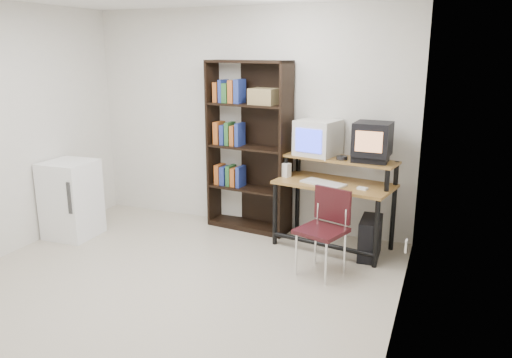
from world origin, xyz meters
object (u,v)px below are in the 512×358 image
(computer_desk, at_px, (335,186))
(school_chair, at_px, (325,223))
(crt_monitor, at_px, (318,138))
(bookshelf, at_px, (250,145))
(crt_tv, at_px, (373,139))
(pc_tower, at_px, (370,238))
(mini_fridge, at_px, (71,199))

(computer_desk, height_order, school_chair, computer_desk)
(computer_desk, bearing_deg, crt_monitor, 154.60)
(school_chair, height_order, bookshelf, bookshelf)
(crt_tv, distance_m, bookshelf, 1.48)
(crt_monitor, xyz_separation_m, school_chair, (0.32, -0.86, -0.66))
(computer_desk, relative_size, crt_tv, 3.45)
(crt_tv, distance_m, pc_tower, 1.03)
(crt_monitor, height_order, school_chair, crt_monitor)
(mini_fridge, bearing_deg, computer_desk, 14.05)
(pc_tower, height_order, mini_fridge, mini_fridge)
(bookshelf, height_order, mini_fridge, bookshelf)
(computer_desk, relative_size, crt_monitor, 2.61)
(computer_desk, distance_m, crt_monitor, 0.57)
(bookshelf, bearing_deg, mini_fridge, -142.86)
(computer_desk, distance_m, crt_tv, 0.64)
(computer_desk, bearing_deg, school_chair, -73.65)
(crt_monitor, height_order, mini_fridge, crt_monitor)
(crt_tv, distance_m, mini_fridge, 3.45)
(crt_tv, bearing_deg, computer_desk, -170.61)
(pc_tower, relative_size, school_chair, 0.54)
(crt_monitor, bearing_deg, bookshelf, -169.81)
(computer_desk, distance_m, mini_fridge, 3.01)
(crt_monitor, distance_m, pc_tower, 1.22)
(school_chair, height_order, mini_fridge, mini_fridge)
(computer_desk, height_order, crt_monitor, crt_monitor)
(pc_tower, relative_size, bookshelf, 0.22)
(crt_tv, height_order, school_chair, crt_tv)
(school_chair, xyz_separation_m, mini_fridge, (-2.97, -0.11, -0.06))
(computer_desk, bearing_deg, crt_tv, 16.84)
(pc_tower, bearing_deg, school_chair, -126.28)
(pc_tower, distance_m, school_chair, 0.70)
(crt_monitor, relative_size, school_chair, 0.62)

